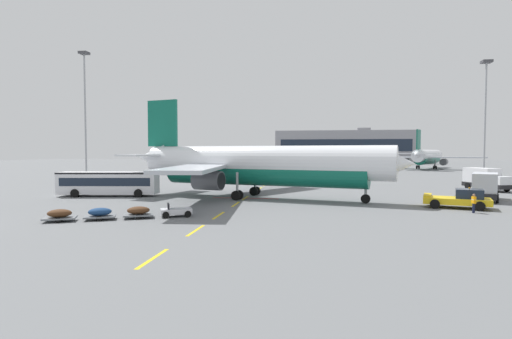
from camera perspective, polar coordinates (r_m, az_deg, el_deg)
The scene contains 13 objects.
ground at distance 66.25m, azimuth 20.48°, elevation -2.37°, with size 400.00×400.00×0.00m, color slate.
apron_paint_markings at distance 63.33m, azimuth 1.00°, elevation -2.42°, with size 8.00×96.48×0.01m.
airliner_foreground at distance 47.41m, azimuth 0.21°, elevation 0.66°, with size 34.46×33.60×12.20m.
pushback_tug at distance 44.15m, azimuth 26.90°, elevation -3.74°, with size 6.55×4.41×2.08m.
airliner_mid_left at distance 137.23m, azimuth 23.16°, elevation 1.69°, with size 30.64×32.23×11.76m.
apron_shuttle_bus at distance 52.99m, azimuth -20.19°, elevation -1.68°, with size 12.29×4.43×3.00m.
catering_truck at distance 65.82m, azimuth 29.80°, elevation -1.14°, with size 4.81×7.39×3.14m.
fuel_service_truck at distance 52.15m, azimuth 29.74°, elevation -2.04°, with size 4.85×7.39×3.14m.
baggage_train at distance 35.02m, azimuth -18.77°, elevation -5.80°, with size 11.18×6.10×1.14m.
ground_crew_worker at distance 41.34m, azimuth 28.51°, elevation -4.08°, with size 0.31×0.69×1.72m.
apron_light_mast_near at distance 93.18m, azimuth -23.10°, elevation 9.04°, with size 1.80×1.80×26.41m.
apron_light_mast_far at distance 90.51m, azimuth 29.79°, elevation 7.94°, with size 1.80×1.80×23.08m.
terminal_satellite at distance 195.69m, azimuth 12.27°, elevation 3.12°, with size 62.35×25.52×16.44m.
Camera 1 is at (26.42, -24.61, 5.59)m, focal length 28.18 mm.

